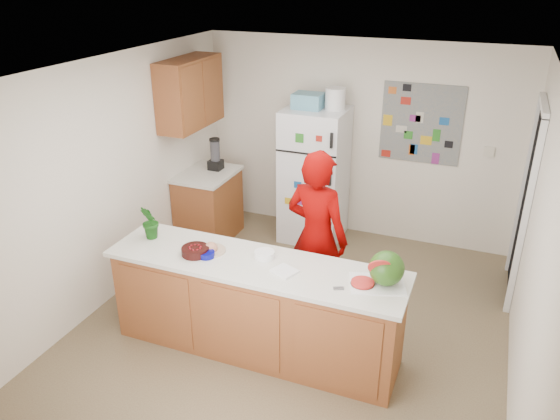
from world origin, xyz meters
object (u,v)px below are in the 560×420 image
at_px(person, 317,238).
at_px(watermelon, 387,268).
at_px(refrigerator, 314,176).
at_px(cherry_bowl, 195,251).

relative_size(person, watermelon, 6.19).
height_order(refrigerator, person, person).
distance_m(person, watermelon, 1.04).
xyz_separation_m(watermelon, cherry_bowl, (-1.68, -0.13, -0.12)).
xyz_separation_m(person, cherry_bowl, (-0.88, -0.77, 0.07)).
bearing_deg(watermelon, person, 140.81).
height_order(refrigerator, cherry_bowl, refrigerator).
bearing_deg(person, refrigerator, -59.36).
distance_m(person, cherry_bowl, 1.18).
distance_m(refrigerator, watermelon, 2.71).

